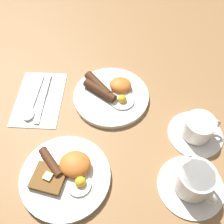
{
  "coord_description": "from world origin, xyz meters",
  "views": [
    {
      "loc": [
        -0.08,
        0.51,
        0.64
      ],
      "look_at": [
        -0.01,
        0.07,
        0.03
      ],
      "focal_mm": 42.0,
      "sensor_mm": 36.0,
      "label": 1
    }
  ],
  "objects_px": {
    "knife": "(44,95)",
    "teacup_far": "(194,182)",
    "teacup_near": "(198,129)",
    "breakfast_plate_far": "(66,174)",
    "breakfast_plate_near": "(111,94)",
    "spoon": "(31,109)"
  },
  "relations": [
    {
      "from": "teacup_near",
      "to": "breakfast_plate_near",
      "type": "bearing_deg",
      "value": -21.04
    },
    {
      "from": "spoon",
      "to": "breakfast_plate_far",
      "type": "bearing_deg",
      "value": 37.58
    },
    {
      "from": "breakfast_plate_far",
      "to": "teacup_near",
      "type": "distance_m",
      "value": 0.38
    },
    {
      "from": "breakfast_plate_near",
      "to": "breakfast_plate_far",
      "type": "relative_size",
      "value": 1.02
    },
    {
      "from": "knife",
      "to": "teacup_far",
      "type": "bearing_deg",
      "value": 58.1
    },
    {
      "from": "breakfast_plate_far",
      "to": "spoon",
      "type": "bearing_deg",
      "value": -49.8
    },
    {
      "from": "breakfast_plate_far",
      "to": "teacup_far",
      "type": "relative_size",
      "value": 1.37
    },
    {
      "from": "teacup_near",
      "to": "knife",
      "type": "height_order",
      "value": "teacup_near"
    },
    {
      "from": "breakfast_plate_near",
      "to": "teacup_far",
      "type": "distance_m",
      "value": 0.35
    },
    {
      "from": "breakfast_plate_near",
      "to": "teacup_near",
      "type": "distance_m",
      "value": 0.28
    },
    {
      "from": "knife",
      "to": "breakfast_plate_near",
      "type": "bearing_deg",
      "value": 93.16
    },
    {
      "from": "breakfast_plate_far",
      "to": "teacup_far",
      "type": "height_order",
      "value": "teacup_far"
    },
    {
      "from": "teacup_near",
      "to": "knife",
      "type": "distance_m",
      "value": 0.47
    },
    {
      "from": "breakfast_plate_near",
      "to": "teacup_near",
      "type": "xyz_separation_m",
      "value": [
        -0.26,
        0.1,
        0.01
      ]
    },
    {
      "from": "knife",
      "to": "breakfast_plate_far",
      "type": "bearing_deg",
      "value": 23.84
    },
    {
      "from": "teacup_far",
      "to": "knife",
      "type": "relative_size",
      "value": 0.87
    },
    {
      "from": "breakfast_plate_near",
      "to": "breakfast_plate_far",
      "type": "distance_m",
      "value": 0.29
    },
    {
      "from": "breakfast_plate_near",
      "to": "teacup_far",
      "type": "bearing_deg",
      "value": 133.45
    },
    {
      "from": "teacup_near",
      "to": "spoon",
      "type": "distance_m",
      "value": 0.49
    },
    {
      "from": "knife",
      "to": "spoon",
      "type": "relative_size",
      "value": 1.05
    },
    {
      "from": "breakfast_plate_near",
      "to": "knife",
      "type": "bearing_deg",
      "value": 8.58
    },
    {
      "from": "teacup_near",
      "to": "teacup_far",
      "type": "distance_m",
      "value": 0.16
    }
  ]
}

